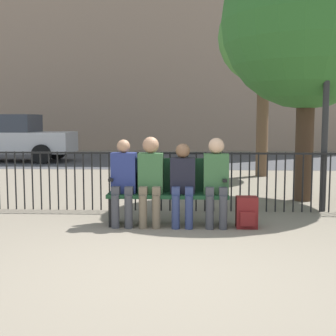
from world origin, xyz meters
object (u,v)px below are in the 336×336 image
at_px(tree_1, 264,39).
at_px(lamp_post, 327,66).
at_px(seated_person_1, 151,176).
at_px(seated_person_3, 216,177).
at_px(parked_car_0, 9,137).
at_px(seated_person_2, 183,180).
at_px(backpack, 247,213).
at_px(seated_person_0, 123,178).
at_px(park_bench, 168,189).
at_px(tree_0, 308,23).

relative_size(tree_1, lamp_post, 1.36).
bearing_deg(lamp_post, seated_person_1, -156.55).
xyz_separation_m(seated_person_3, parked_car_0, (-6.62, 9.49, 0.16)).
height_order(seated_person_2, tree_1, tree_1).
distance_m(seated_person_1, backpack, 1.40).
relative_size(backpack, lamp_post, 0.12).
xyz_separation_m(seated_person_0, tree_1, (2.74, 5.74, 2.80)).
relative_size(seated_person_3, parked_car_0, 0.29).
height_order(park_bench, parked_car_0, parked_car_0).
height_order(seated_person_1, parked_car_0, parked_car_0).
bearing_deg(park_bench, seated_person_0, -168.14).
bearing_deg(lamp_post, seated_person_3, -146.77).
relative_size(park_bench, backpack, 3.91).
xyz_separation_m(tree_1, lamp_post, (0.30, -4.58, -1.17)).
bearing_deg(park_bench, backpack, -10.27).
distance_m(seated_person_0, tree_1, 6.95).
bearing_deg(backpack, tree_1, 79.76).
xyz_separation_m(seated_person_2, tree_0, (2.14, 2.14, 2.50)).
bearing_deg(seated_person_1, lamp_post, 23.45).
distance_m(seated_person_1, lamp_post, 3.31).
distance_m(seated_person_1, seated_person_2, 0.45).
height_order(park_bench, seated_person_3, seated_person_3).
relative_size(seated_person_0, seated_person_1, 0.97).
bearing_deg(tree_0, lamp_post, -85.43).
bearing_deg(backpack, parked_car_0, 126.37).
xyz_separation_m(park_bench, lamp_post, (2.42, 1.03, 1.80)).
xyz_separation_m(seated_person_2, parked_car_0, (-6.17, 9.50, 0.20)).
distance_m(backpack, tree_1, 6.74).
height_order(backpack, parked_car_0, parked_car_0).
bearing_deg(seated_person_2, seated_person_1, 179.31).
relative_size(seated_person_3, tree_0, 0.26).
height_order(seated_person_0, seated_person_1, seated_person_1).
bearing_deg(tree_0, seated_person_0, -144.09).
distance_m(seated_person_0, seated_person_1, 0.38).
bearing_deg(parked_car_0, seated_person_3, -55.09).
relative_size(backpack, tree_1, 0.09).
bearing_deg(seated_person_1, seated_person_3, -0.05).
bearing_deg(backpack, tree_0, 60.08).
relative_size(park_bench, seated_person_3, 1.37).
distance_m(seated_person_2, tree_1, 6.68).
bearing_deg(parked_car_0, tree_0, -41.51).
height_order(park_bench, seated_person_0, seated_person_0).
distance_m(tree_0, parked_car_0, 11.33).
relative_size(seated_person_0, lamp_post, 0.35).
distance_m(seated_person_0, lamp_post, 3.63).
bearing_deg(seated_person_2, seated_person_0, 179.77).
bearing_deg(lamp_post, park_bench, -157.02).
bearing_deg(tree_0, parked_car_0, 138.49).
bearing_deg(seated_person_3, backpack, -9.24).
xyz_separation_m(park_bench, seated_person_1, (-0.24, -0.13, 0.20)).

